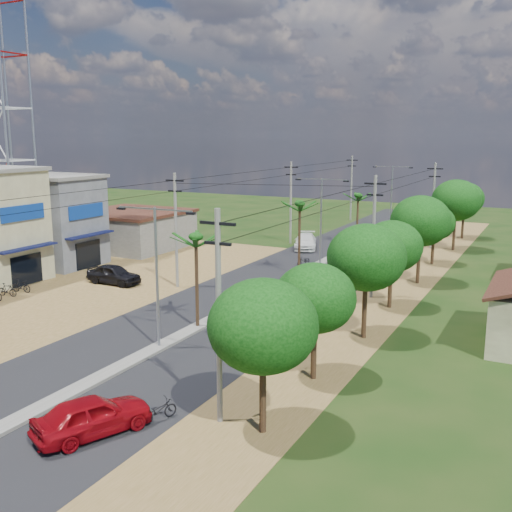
{
  "coord_description": "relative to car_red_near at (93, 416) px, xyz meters",
  "views": [
    {
      "loc": [
        19.42,
        -25.98,
        11.79
      ],
      "look_at": [
        -0.39,
        12.73,
        3.0
      ],
      "focal_mm": 42.0,
      "sensor_mm": 36.0,
      "label": 1
    }
  ],
  "objects": [
    {
      "name": "tree_east_e",
      "position": [
        6.04,
        31.3,
        4.28
      ],
      "size": [
        4.8,
        4.8,
        7.14
      ],
      "color": "black",
      "rests_on": "ground"
    },
    {
      "name": "telecom_tower",
      "position": [
        -30.56,
        23.3,
        18.31
      ],
      "size": [
        3.8,
        3.8,
        43.0
      ],
      "color": "gray",
      "rests_on": "ground"
    },
    {
      "name": "tree_east_g",
      "position": [
        6.24,
        47.3,
        4.43
      ],
      "size": [
        5.0,
        5.0,
        7.38
      ],
      "color": "black",
      "rests_on": "ground"
    },
    {
      "name": "streetlight_mid",
      "position": [
        -3.56,
        34.3,
        3.98
      ],
      "size": [
        5.1,
        0.18,
        8.0
      ],
      "color": "gray",
      "rests_on": "ground"
    },
    {
      "name": "road",
      "position": [
        -3.56,
        24.3,
        -0.79
      ],
      "size": [
        12.0,
        110.0,
        0.04
      ],
      "primitive_type": "cube",
      "color": "black",
      "rests_on": "ground"
    },
    {
      "name": "moto_rider_west_a",
      "position": [
        -4.76,
        33.2,
        -0.35
      ],
      "size": [
        1.06,
        1.84,
        0.91
      ],
      "primitive_type": "imported",
      "rotation": [
        0.0,
        0.0,
        -0.28
      ],
      "color": "black",
      "rests_on": "ground"
    },
    {
      "name": "utility_pole_w_d",
      "position": [
        -10.56,
        64.3,
        3.95
      ],
      "size": [
        1.6,
        0.24,
        9.0
      ],
      "color": "#605E56",
      "rests_on": "ground"
    },
    {
      "name": "palm_median_mid",
      "position": [
        -3.56,
        29.3,
        5.09
      ],
      "size": [
        2.0,
        2.0,
        6.55
      ],
      "color": "black",
      "rests_on": "ground"
    },
    {
      "name": "car_white_far",
      "position": [
        -7.77,
        40.93,
        -0.03
      ],
      "size": [
        3.9,
        5.78,
        1.56
      ],
      "primitive_type": "imported",
      "rotation": [
        0.0,
        0.0,
        0.35
      ],
      "color": "silver",
      "rests_on": "ground"
    },
    {
      "name": "ground",
      "position": [
        -3.56,
        9.3,
        -0.81
      ],
      "size": [
        160.0,
        160.0,
        0.0
      ],
      "primitive_type": "plane",
      "color": "black",
      "rests_on": "ground"
    },
    {
      "name": "car_silver_mid",
      "position": [
        0.27,
        25.53,
        -0.17
      ],
      "size": [
        1.42,
        3.9,
        1.28
      ],
      "primitive_type": "imported",
      "rotation": [
        0.0,
        0.0,
        3.12
      ],
      "color": "#A1A4A9",
      "rests_on": "ground"
    },
    {
      "name": "tree_east_a",
      "position": [
        5.94,
        3.3,
        3.68
      ],
      "size": [
        4.4,
        4.4,
        6.37
      ],
      "color": "black",
      "rests_on": "ground"
    },
    {
      "name": "moto_rider_east",
      "position": [
        1.64,
        2.13,
        -0.35
      ],
      "size": [
        1.23,
        1.84,
        0.92
      ],
      "primitive_type": "imported",
      "rotation": [
        0.0,
        0.0,
        2.75
      ],
      "color": "black",
      "rests_on": "ground"
    },
    {
      "name": "car_red_near",
      "position": [
        0.0,
        0.0,
        0.0
      ],
      "size": [
        3.7,
        5.11,
        1.62
      ],
      "primitive_type": "imported",
      "rotation": [
        0.0,
        0.0,
        2.72
      ],
      "color": "maroon",
      "rests_on": "ground"
    },
    {
      "name": "moto_rider_west_b",
      "position": [
        -7.86,
        39.21,
        -0.34
      ],
      "size": [
        0.57,
        1.6,
        0.94
      ],
      "primitive_type": "imported",
      "rotation": [
        0.0,
        0.0,
        -0.08
      ],
      "color": "black",
      "rests_on": "ground"
    },
    {
      "name": "utility_pole_e_b",
      "position": [
        3.94,
        25.3,
        3.95
      ],
      "size": [
        1.6,
        0.24,
        9.0
      ],
      "color": "#605E56",
      "rests_on": "ground"
    },
    {
      "name": "median",
      "position": [
        -3.56,
        27.3,
        -0.72
      ],
      "size": [
        1.0,
        90.0,
        0.18
      ],
      "primitive_type": "cube",
      "color": "#605E56",
      "rests_on": "ground"
    },
    {
      "name": "tree_east_f",
      "position": [
        5.64,
        39.3,
        3.08
      ],
      "size": [
        3.8,
        3.8,
        5.52
      ],
      "color": "black",
      "rests_on": "ground"
    },
    {
      "name": "streetlight_far",
      "position": [
        -3.56,
        59.3,
        3.98
      ],
      "size": [
        5.1,
        0.18,
        8.0
      ],
      "color": "gray",
      "rests_on": "ground"
    },
    {
      "name": "dirt_shoulder_east",
      "position": [
        4.94,
        24.3,
        -0.79
      ],
      "size": [
        5.0,
        90.0,
        0.03
      ],
      "primitive_type": "cube",
      "color": "brown",
      "rests_on": "ground"
    },
    {
      "name": "utility_pole_e_c",
      "position": [
        3.94,
        47.3,
        3.95
      ],
      "size": [
        1.6,
        0.24,
        9.0
      ],
      "color": "#605E56",
      "rests_on": "ground"
    },
    {
      "name": "palm_median_near",
      "position": [
        -3.56,
        13.3,
        4.73
      ],
      "size": [
        2.0,
        2.0,
        6.15
      ],
      "color": "black",
      "rests_on": "ground"
    },
    {
      "name": "tree_east_h",
      "position": [
        5.94,
        55.3,
        3.83
      ],
      "size": [
        4.4,
        4.4,
        6.52
      ],
      "color": "black",
      "rests_on": "ground"
    },
    {
      "name": "tree_east_c",
      "position": [
        6.14,
        16.3,
        4.06
      ],
      "size": [
        4.6,
        4.6,
        6.83
      ],
      "color": "black",
      "rests_on": "ground"
    },
    {
      "name": "low_shed",
      "position": [
        -24.56,
        33.3,
        1.16
      ],
      "size": [
        10.4,
        10.4,
        3.95
      ],
      "color": "#605E56",
      "rests_on": "ground"
    },
    {
      "name": "car_parked_dark",
      "position": [
        -15.69,
        19.82,
        -0.02
      ],
      "size": [
        4.66,
        1.94,
        1.58
      ],
      "primitive_type": "imported",
      "rotation": [
        0.0,
        0.0,
        1.55
      ],
      "color": "black",
      "rests_on": "ground"
    },
    {
      "name": "palm_median_far",
      "position": [
        -3.56,
        45.3,
        4.45
      ],
      "size": [
        2.0,
        2.0,
        5.85
      ],
      "color": "black",
      "rests_on": "ground"
    },
    {
      "name": "utility_pole_e_a",
      "position": [
        3.94,
        3.3,
        3.95
      ],
      "size": [
        1.6,
        0.24,
        9.0
      ],
      "color": "#605E56",
      "rests_on": "ground"
    },
    {
      "name": "tree_east_d",
      "position": [
        5.84,
        23.3,
        3.53
      ],
      "size": [
        4.2,
        4.2,
        6.13
      ],
      "color": "black",
      "rests_on": "ground"
    },
    {
      "name": "tree_east_b",
      "position": [
        5.74,
        9.3,
        3.3
      ],
      "size": [
        4.0,
        4.0,
        5.83
      ],
      "color": "black",
      "rests_on": "ground"
    },
    {
      "name": "utility_pole_w_b",
      "position": [
        -10.56,
        21.3,
        3.95
      ],
      "size": [
        1.6,
        0.24,
        9.0
      ],
      "color": "#605E56",
      "rests_on": "ground"
    },
    {
      "name": "shophouse_grey",
      "position": [
        -25.54,
        23.3,
        3.35
      ],
      "size": [
        9.0,
        6.4,
        8.3
      ],
      "color": "#4D5155",
      "rests_on": "ground"
    },
    {
      "name": "dirt_lot_west",
      "position": [
        -18.56,
        17.3,
        -0.79
      ],
      "size": [
        18.0,
        46.0,
        0.04
      ],
      "primitive_type": "cube",
      "color": "brown",
      "rests_on": "ground"
    },
    {
      "name": "utility_pole_w_c",
      "position": [
        -10.56,
        43.3,
        3.95
      ],
      "size": [
        1.6,
        0.24,
        9.0
      ],
      "color": "#605E56",
      "rests_on": "ground"
    },
    {
      "name": "streetlight_near",
      "position": [
        -3.56,
        9.3,
        3.98
      ],
      "size": [
        5.1,
        0.18,
        8.0
      ],
      "color": "gray",
      "rests_on": "ground"
    }
  ]
}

